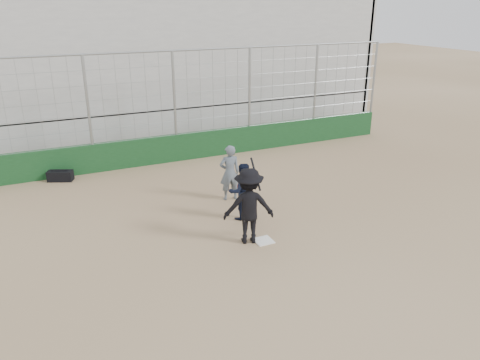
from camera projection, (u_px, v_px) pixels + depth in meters
name	position (u px, v px, depth m)	size (l,w,h in m)	color
ground	(264.00, 241.00, 11.67)	(90.00, 90.00, 0.00)	brown
home_plate	(264.00, 241.00, 11.66)	(0.44, 0.44, 0.02)	white
backstop	(176.00, 136.00, 17.25)	(18.10, 0.25, 4.04)	#113819
bleachers	(140.00, 66.00, 20.74)	(20.25, 6.70, 6.98)	#9F9F9F
batter_at_plate	(249.00, 206.00, 11.33)	(1.40, 1.06, 2.05)	black
catcher_crouched	(242.00, 200.00, 12.69)	(0.83, 0.68, 1.09)	black
umpire	(230.00, 175.00, 13.88)	(0.62, 0.41, 1.52)	#525D69
equipment_bag	(60.00, 176.00, 15.53)	(0.88, 0.64, 0.38)	black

